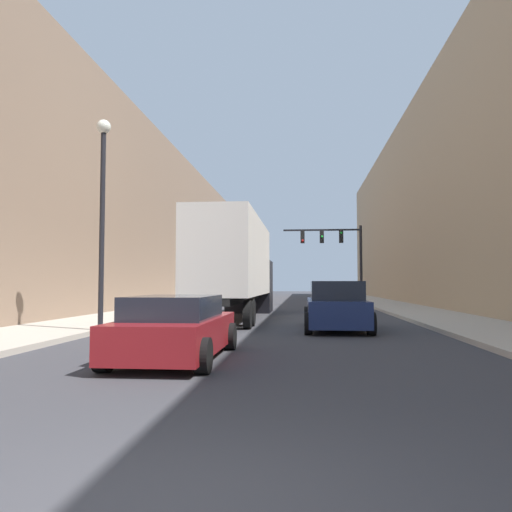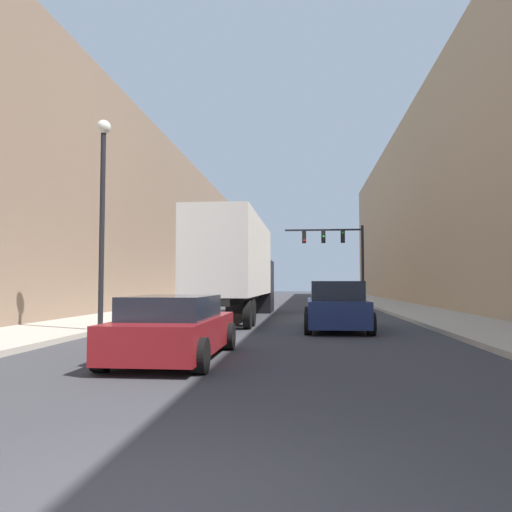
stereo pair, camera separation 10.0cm
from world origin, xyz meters
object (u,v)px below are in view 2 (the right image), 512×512
traffic_signal_gantry (341,248)px  street_lamp (103,196)px  suv_car (336,307)px  semi_truck (238,266)px  sedan_car (174,328)px

traffic_signal_gantry → street_lamp: bearing=-112.1°
suv_car → street_lamp: (-7.35, -2.47, 3.54)m
semi_truck → street_lamp: bearing=-113.4°
sedan_car → street_lamp: size_ratio=0.67×
suv_car → semi_truck: bearing=129.2°
suv_car → traffic_signal_gantry: bearing=85.6°
semi_truck → street_lamp: (-3.25, -7.50, 1.96)m
semi_truck → suv_car: (4.10, -5.03, -1.58)m
sedan_car → semi_truck: bearing=91.6°
semi_truck → traffic_signal_gantry: 15.37m
suv_car → traffic_signal_gantry: 19.58m
suv_car → street_lamp: street_lamp is taller
street_lamp → sedan_car: bearing=-52.3°
semi_truck → sedan_car: 12.28m
semi_truck → sedan_car: bearing=-88.4°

